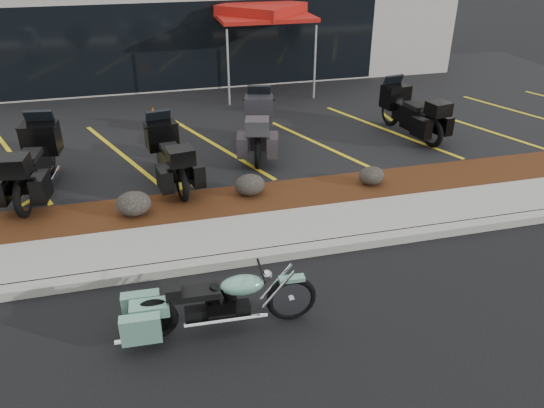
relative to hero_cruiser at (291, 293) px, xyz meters
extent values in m
plane|color=black|center=(-0.01, 0.62, -0.46)|extent=(90.00, 90.00, 0.00)
cube|color=gray|center=(-0.01, 1.52, -0.38)|extent=(24.00, 0.25, 0.15)
cube|color=gray|center=(-0.01, 2.22, -0.38)|extent=(24.00, 1.20, 0.15)
cube|color=black|center=(-0.01, 3.42, -0.38)|extent=(24.00, 1.20, 0.16)
cube|color=black|center=(-0.01, 8.82, -0.38)|extent=(26.00, 9.60, 0.15)
cube|color=#9B968C|center=(-0.01, 15.12, 1.54)|extent=(18.00, 8.00, 4.00)
cube|color=black|center=(-0.01, 11.14, 1.04)|extent=(12.00, 0.06, 2.60)
ellipsoid|color=black|center=(-2.02, 3.29, -0.07)|extent=(0.64, 0.53, 0.45)
ellipsoid|color=black|center=(0.19, 3.56, -0.09)|extent=(0.59, 0.49, 0.42)
ellipsoid|color=black|center=(2.68, 3.40, -0.11)|extent=(0.53, 0.44, 0.37)
cone|color=#FF4C08|center=(-1.39, 8.10, -0.06)|extent=(0.46, 0.46, 0.49)
cylinder|color=silver|center=(1.14, 9.14, 0.75)|extent=(0.06, 0.06, 2.12)
cylinder|color=silver|center=(3.67, 9.67, 0.75)|extent=(0.06, 0.06, 2.12)
cylinder|color=silver|center=(0.61, 11.67, 0.75)|extent=(0.06, 0.06, 2.12)
cylinder|color=silver|center=(3.14, 12.20, 0.75)|extent=(0.06, 0.06, 2.12)
cube|color=#9C140E|center=(2.14, 10.67, 1.95)|extent=(3.28, 3.28, 0.11)
cube|color=#9C140E|center=(2.14, 10.67, 2.11)|extent=(2.81, 2.81, 0.32)
camera|label=1|loc=(-1.68, -5.51, 4.45)|focal=35.00mm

